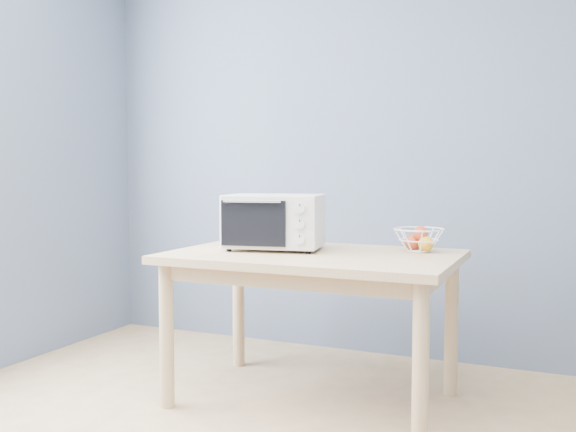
% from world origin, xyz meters
% --- Properties ---
extents(room, '(4.01, 4.51, 2.61)m').
position_xyz_m(room, '(0.00, 0.00, 1.30)').
color(room, tan).
rests_on(room, ground).
extents(dining_table, '(1.40, 0.90, 0.75)m').
position_xyz_m(dining_table, '(-0.14, 1.30, 0.65)').
color(dining_table, tan).
rests_on(dining_table, ground).
extents(toaster_oven, '(0.54, 0.44, 0.29)m').
position_xyz_m(toaster_oven, '(-0.39, 1.33, 0.90)').
color(toaster_oven, silver).
rests_on(toaster_oven, dining_table).
extents(fruit_basket, '(0.33, 0.33, 0.13)m').
position_xyz_m(fruit_basket, '(0.33, 1.56, 0.81)').
color(fruit_basket, white).
rests_on(fruit_basket, dining_table).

